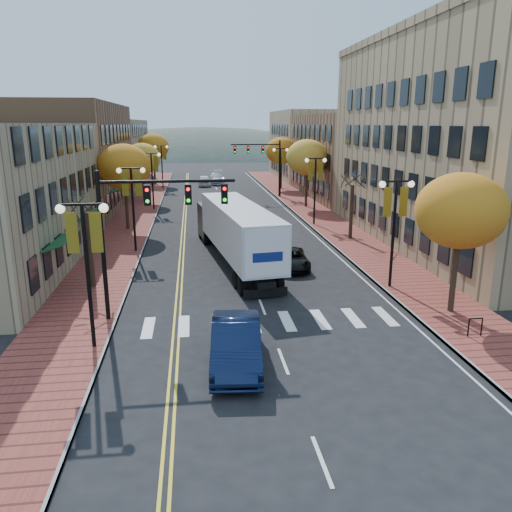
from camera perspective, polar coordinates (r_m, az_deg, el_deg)
name	(u,v)px	position (r m, az deg, el deg)	size (l,w,h in m)	color
ground	(275,340)	(21.68, 2.18, -9.56)	(200.00, 200.00, 0.00)	black
sidewalk_left	(138,213)	(53.03, -13.32, 4.85)	(4.00, 85.00, 0.15)	brown
sidewalk_right	(309,209)	(54.13, 6.05, 5.36)	(4.00, 85.00, 0.15)	brown
building_left_mid	(61,158)	(57.25, -21.41, 10.43)	(12.00, 24.00, 11.00)	brown
building_left_far	(102,152)	(81.74, -17.18, 11.30)	(12.00, 26.00, 9.50)	#9E8966
building_right_near	(487,144)	(41.64, 24.89, 11.54)	(15.00, 28.00, 15.00)	#997F5B
building_right_mid	(367,156)	(65.33, 12.54, 11.08)	(15.00, 24.00, 10.00)	brown
building_right_far	(323,145)	(86.33, 7.62, 12.48)	(15.00, 20.00, 11.00)	#9E8966
tree_left_a	(90,250)	(28.85, -18.42, 0.65)	(0.28, 0.28, 4.20)	#382619
tree_left_b	(124,167)	(43.98, -14.86, 9.82)	(4.48, 4.48, 7.21)	#382619
tree_left_c	(142,159)	(59.87, -12.88, 10.79)	(4.16, 4.16, 6.69)	#382619
tree_left_d	(153,147)	(77.75, -11.66, 12.13)	(4.61, 4.61, 7.42)	#382619
tree_right_a	(461,211)	(25.03, 22.37, 4.78)	(4.16, 4.16, 6.69)	#382619
tree_right_b	(351,212)	(39.99, 10.84, 4.96)	(0.28, 0.28, 4.20)	#382619
tree_right_c	(307,157)	(54.97, 5.85, 11.15)	(4.48, 4.48, 7.21)	#382619
tree_right_d	(281,151)	(70.64, 2.90, 11.90)	(4.35, 4.35, 7.00)	#382619
lamp_left_a	(86,248)	(20.46, -18.91, 0.86)	(1.96, 0.36, 6.05)	black
lamp_left_b	(132,193)	(36.02, -13.96, 7.01)	(1.96, 0.36, 6.05)	black
lamp_left_c	(152,170)	(53.84, -11.82, 9.61)	(1.96, 0.36, 6.05)	black
lamp_left_d	(162,158)	(71.74, -10.73, 10.92)	(1.96, 0.36, 6.05)	black
lamp_right_a	(395,213)	(28.04, 15.58, 4.75)	(1.96, 0.36, 6.05)	black
lamp_right_b	(315,178)	(45.02, 6.79, 8.84)	(1.96, 0.36, 6.05)	black
lamp_right_c	(280,163)	(62.58, 2.81, 10.60)	(1.96, 0.36, 6.05)	black
traffic_mast_near	(145,217)	(22.93, -12.62, 4.37)	(6.10, 0.35, 7.00)	black
traffic_mast_far	(264,158)	(62.21, 0.94, 11.18)	(6.10, 0.34, 7.00)	black
semi_truck	(234,228)	(32.77, -2.48, 3.21)	(4.67, 16.19, 4.00)	black
navy_sedan	(236,343)	(19.29, -2.28, -9.95)	(1.85, 5.29, 1.74)	#0D1734
black_suv	(291,259)	(31.90, 4.06, -0.32)	(2.04, 4.42, 1.23)	black
car_far_white	(204,181)	(75.13, -5.95, 8.56)	(1.80, 4.47, 1.52)	white
car_far_silver	(218,179)	(77.02, -4.38, 8.72)	(2.03, 5.00, 1.45)	#ABACB3
car_far_oncoming	(217,174)	(86.51, -4.50, 9.36)	(1.42, 4.08, 1.34)	#9C9AA1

